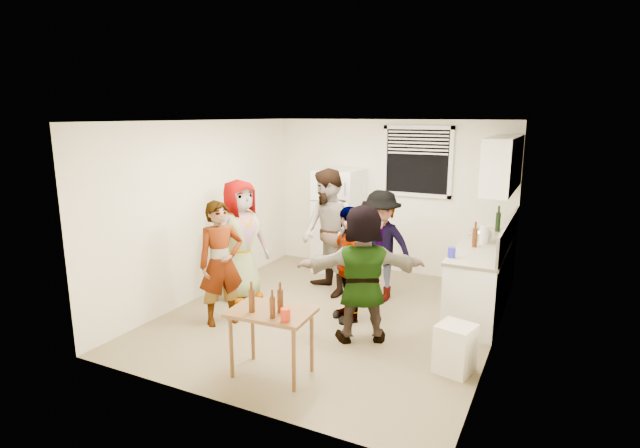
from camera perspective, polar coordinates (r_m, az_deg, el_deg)
The scene contains 23 objects.
room at distance 6.62m, azimuth 1.27°, elevation -10.48°, with size 4.00×4.50×2.50m, color white, non-canonical shape.
window at distance 8.06m, azimuth 11.04°, elevation 7.02°, with size 1.12×0.10×1.06m, color white, non-canonical shape.
refrigerator at distance 8.31m, azimuth 2.14°, elevation 0.41°, with size 0.70×0.70×1.70m, color white.
counter_lower at distance 7.07m, azimuth 18.05°, elevation -5.89°, with size 0.60×2.20×0.86m, color white.
countertop at distance 6.95m, azimuth 18.30°, elevation -2.36°, with size 0.64×2.22×0.04m, color beige.
backsplash at distance 6.87m, azimuth 20.76°, elevation -0.99°, with size 0.03×2.20×0.36m, color beige.
upper_cabinets at distance 6.95m, azimuth 20.21°, elevation 6.49°, with size 0.34×1.60×0.70m, color white.
kettle at distance 7.07m, azimuth 18.06°, elevation -1.93°, with size 0.26×0.22×0.22m, color silver, non-canonical shape.
paper_towel at distance 6.95m, azimuth 18.15°, elevation -2.17°, with size 0.11×0.11×0.24m, color white.
wine_bottle at distance 7.75m, azimuth 19.59°, elevation -0.81°, with size 0.07×0.07×0.28m, color black.
beer_bottle_counter at distance 6.75m, azimuth 17.20°, elevation -2.53°, with size 0.06×0.06×0.25m, color #47230C.
blue_cup at distance 6.19m, azimuth 14.78°, elevation -3.73°, with size 0.09×0.09×0.13m, color #2925C4.
picture_frame at distance 7.24m, azimuth 20.48°, elevation -1.12°, with size 0.02×0.19×0.16m, color #D3CD42.
trash_bin at distance 5.39m, azimuth 15.19°, elevation -13.59°, with size 0.34×0.34×0.51m, color white.
serving_table at distance 5.31m, azimuth -5.44°, elevation -16.70°, with size 0.81×0.54×0.69m, color brown, non-canonical shape.
beer_bottle_table at distance 4.84m, azimuth -5.43°, elevation -10.64°, with size 0.05×0.05×0.21m, color #47230C.
red_cup at distance 4.76m, azimuth -3.95°, elevation -10.99°, with size 0.09×0.09×0.12m, color red.
guest_grey at distance 7.33m, azimuth -8.85°, elevation -8.33°, with size 0.84×1.71×0.54m, color #999999.
guest_stripe at distance 6.55m, azimuth -10.96°, elevation -10.98°, with size 0.57×1.56×0.37m, color #141933.
guest_back_left at distance 7.42m, azimuth 0.90°, elevation -7.90°, with size 0.89×1.83×0.69m, color brown.
guest_back_right at distance 7.26m, azimuth 6.75°, elevation -8.47°, with size 1.01×1.56×0.58m, color #3B3B40.
guest_black at distance 6.55m, azimuth 3.21°, elevation -10.76°, with size 0.87×1.48×0.36m, color black.
guest_orange at distance 6.03m, azimuth 4.72°, elevation -12.93°, with size 1.50×1.61×0.48m, color #E4994E.
Camera 1 is at (2.59, -5.53, 2.58)m, focal length 28.00 mm.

